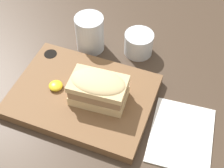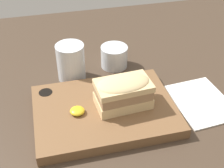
{
  "view_description": "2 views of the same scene",
  "coord_description": "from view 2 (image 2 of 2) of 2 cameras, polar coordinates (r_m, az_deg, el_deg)",
  "views": [
    {
      "loc": [
        26.38,
        -44.32,
        65.46
      ],
      "look_at": [
        9.9,
        -1.0,
        8.49
      ],
      "focal_mm": 50.0,
      "sensor_mm": 36.0,
      "label": 1
    },
    {
      "loc": [
        -9.14,
        -59.8,
        54.63
      ],
      "look_at": [
        5.44,
        -0.82,
        9.31
      ],
      "focal_mm": 50.0,
      "sensor_mm": 36.0,
      "label": 2
    }
  ],
  "objects": [
    {
      "name": "wine_glass",
      "position": [
        0.94,
        0.4,
        4.91
      ],
      "size": [
        8.05,
        8.05,
        6.45
      ],
      "color": "silver",
      "rests_on": "dining_table"
    },
    {
      "name": "dining_table",
      "position": [
        0.81,
        -3.9,
        -4.95
      ],
      "size": [
        162.99,
        122.19,
        2.0
      ],
      "color": "#423326",
      "rests_on": "ground"
    },
    {
      "name": "serving_board",
      "position": [
        0.77,
        -1.43,
        -4.83
      ],
      "size": [
        34.26,
        25.05,
        2.77
      ],
      "color": "brown",
      "rests_on": "dining_table"
    },
    {
      "name": "mustard_dollop",
      "position": [
        0.75,
        -6.36,
        -4.91
      ],
      "size": [
        3.49,
        3.49,
        1.4
      ],
      "color": "gold",
      "rests_on": "serving_board"
    },
    {
      "name": "sandwich",
      "position": [
        0.74,
        2.06,
        -1.33
      ],
      "size": [
        13.64,
        8.81,
        7.59
      ],
      "rotation": [
        0.0,
        0.0,
        0.07
      ],
      "color": "#DBBC84",
      "rests_on": "serving_board"
    },
    {
      "name": "napkin",
      "position": [
        0.85,
        15.92,
        -3.12
      ],
      "size": [
        15.59,
        19.04,
        0.4
      ],
      "rotation": [
        0.0,
        0.0,
        0.08
      ],
      "color": "white",
      "rests_on": "dining_table"
    },
    {
      "name": "water_glass",
      "position": [
        0.89,
        -7.5,
        3.64
      ],
      "size": [
        7.92,
        7.92,
        10.57
      ],
      "color": "silver",
      "rests_on": "dining_table"
    }
  ]
}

